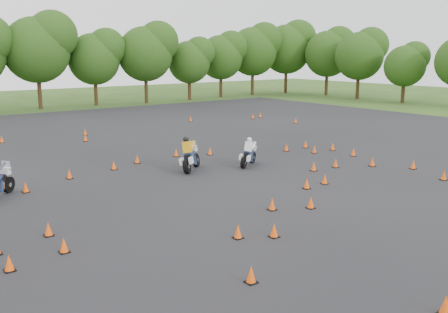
% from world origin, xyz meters
% --- Properties ---
extents(ground, '(140.00, 140.00, 0.00)m').
position_xyz_m(ground, '(0.00, 0.00, 0.00)').
color(ground, '#2D5119').
rests_on(ground, ground).
extents(asphalt_pad, '(62.00, 62.00, 0.00)m').
position_xyz_m(asphalt_pad, '(0.00, 6.00, 0.01)').
color(asphalt_pad, black).
rests_on(asphalt_pad, ground).
extents(treeline, '(86.97, 32.30, 11.14)m').
position_xyz_m(treeline, '(4.70, 35.66, 4.72)').
color(treeline, '#234313').
rests_on(treeline, ground).
extents(traffic_cones, '(36.29, 33.30, 0.45)m').
position_xyz_m(traffic_cones, '(-0.11, 5.57, 0.23)').
color(traffic_cones, '#FF530A').
rests_on(traffic_cones, asphalt_pad).
extents(rider_yellow, '(2.24, 2.05, 1.80)m').
position_xyz_m(rider_yellow, '(0.07, 6.78, 0.90)').
color(rider_yellow, orange).
rests_on(rider_yellow, ground).
extents(rider_white, '(2.06, 1.59, 1.57)m').
position_xyz_m(rider_white, '(3.03, 5.91, 0.79)').
color(rider_white, white).
rests_on(rider_white, ground).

